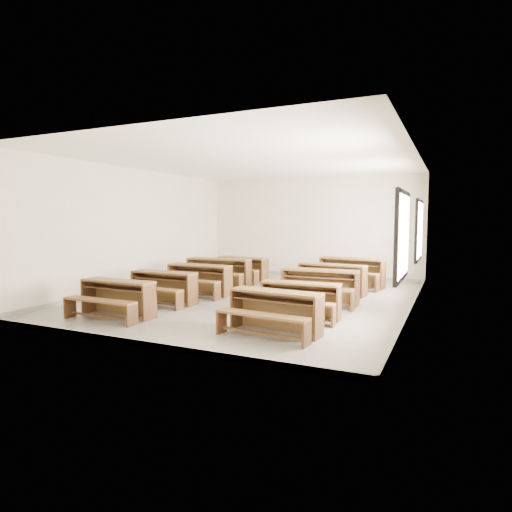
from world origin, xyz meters
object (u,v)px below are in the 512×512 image
at_px(desk_set_4, 242,267).
at_px(desk_set_3, 218,271).
at_px(desk_set_0, 116,296).
at_px(desk_set_6, 300,297).
at_px(desk_set_9, 351,270).
at_px(desk_set_2, 198,277).
at_px(desk_set_5, 274,309).
at_px(desk_set_1, 162,285).
at_px(desk_set_8, 331,277).
at_px(desk_set_7, 319,284).

bearing_deg(desk_set_4, desk_set_3, -85.83).
relative_size(desk_set_0, desk_set_3, 0.85).
xyz_separation_m(desk_set_6, desk_set_9, (0.07, 4.13, 0.07)).
relative_size(desk_set_2, desk_set_5, 1.03).
bearing_deg(desk_set_1, desk_set_5, -20.60).
relative_size(desk_set_0, desk_set_9, 0.84).
height_order(desk_set_1, desk_set_8, desk_set_8).
height_order(desk_set_1, desk_set_2, desk_set_2).
bearing_deg(desk_set_6, desk_set_5, -93.53).
relative_size(desk_set_5, desk_set_8, 0.91).
relative_size(desk_set_0, desk_set_2, 0.94).
xyz_separation_m(desk_set_7, desk_set_8, (-0.06, 1.23, -0.00)).
height_order(desk_set_6, desk_set_7, desk_set_7).
bearing_deg(desk_set_7, desk_set_8, 90.89).
xyz_separation_m(desk_set_3, desk_set_4, (0.06, 1.32, -0.05)).
bearing_deg(desk_set_1, desk_set_4, 89.94).
bearing_deg(desk_set_1, desk_set_0, -89.18).
relative_size(desk_set_1, desk_set_7, 0.92).
height_order(desk_set_3, desk_set_4, desk_set_3).
relative_size(desk_set_1, desk_set_3, 0.86).
bearing_deg(desk_set_5, desk_set_7, 95.89).
xyz_separation_m(desk_set_2, desk_set_9, (3.15, 2.83, 0.03)).
xyz_separation_m(desk_set_2, desk_set_3, (-0.13, 1.20, 0.03)).
relative_size(desk_set_4, desk_set_8, 0.95).
distance_m(desk_set_6, desk_set_7, 1.47).
height_order(desk_set_3, desk_set_9, same).
distance_m(desk_set_7, desk_set_8, 1.23).
bearing_deg(desk_set_6, desk_set_0, -159.26).
relative_size(desk_set_8, desk_set_9, 0.95).
bearing_deg(desk_set_0, desk_set_9, 59.57).
relative_size(desk_set_6, desk_set_9, 0.82).
distance_m(desk_set_4, desk_set_8, 3.24).
bearing_deg(desk_set_5, desk_set_4, 127.07).
bearing_deg(desk_set_0, desk_set_7, 42.46).
distance_m(desk_set_1, desk_set_4, 3.77).
relative_size(desk_set_3, desk_set_6, 1.21).
bearing_deg(desk_set_8, desk_set_6, -80.55).
bearing_deg(desk_set_2, desk_set_8, 26.32).
height_order(desk_set_1, desk_set_3, desk_set_3).
height_order(desk_set_3, desk_set_7, desk_set_3).
bearing_deg(desk_set_1, desk_set_6, 0.07).
distance_m(desk_set_1, desk_set_5, 3.44).
bearing_deg(desk_set_7, desk_set_5, -91.18).
distance_m(desk_set_1, desk_set_2, 1.26).
bearing_deg(desk_set_0, desk_set_1, 90.37).
bearing_deg(desk_set_5, desk_set_3, 135.83).
xyz_separation_m(desk_set_3, desk_set_7, (3.16, -1.03, -0.02)).
relative_size(desk_set_4, desk_set_6, 1.10).
relative_size(desk_set_0, desk_set_7, 0.91).
distance_m(desk_set_3, desk_set_9, 3.67).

